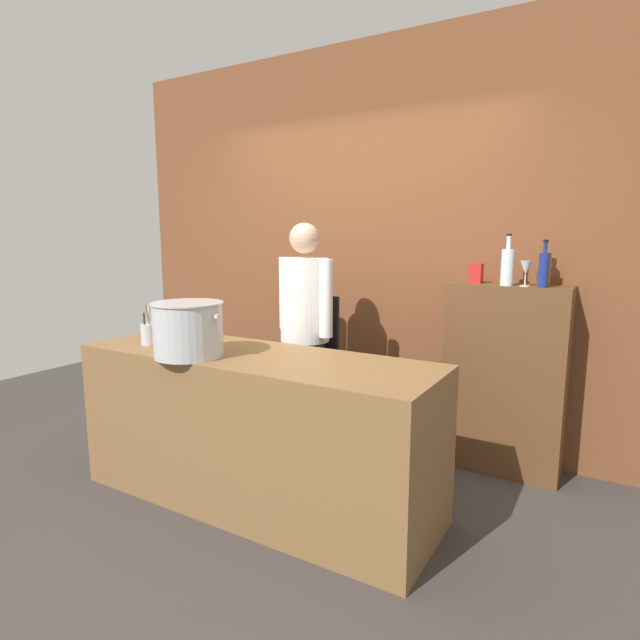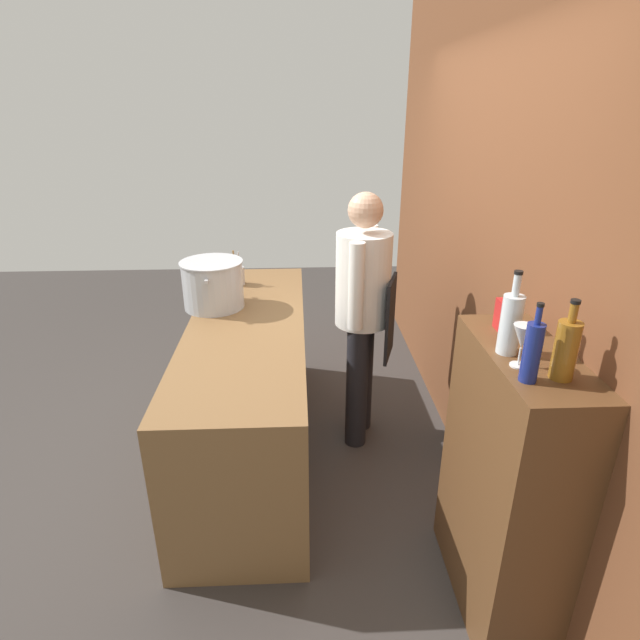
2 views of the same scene
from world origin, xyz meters
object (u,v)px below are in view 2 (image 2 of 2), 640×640
object	(u,v)px
chef	(363,305)
spice_tin_red	(507,315)
wine_bottle_clear	(511,323)
wine_bottle_cobalt	(532,351)
wine_bottle_amber	(566,349)
wine_glass_tall	(523,338)
utensil_crock	(237,275)
stockpot_large	(213,284)

from	to	relation	value
chef	spice_tin_red	bearing A→B (deg)	-138.92
wine_bottle_clear	wine_bottle_cobalt	world-z (taller)	wine_bottle_clear
wine_bottle_amber	wine_bottle_clear	xyz separation A→B (m)	(-0.20, -0.11, 0.01)
wine_bottle_cobalt	wine_glass_tall	xyz separation A→B (m)	(-0.10, 0.01, 0.00)
chef	wine_bottle_cobalt	bearing A→B (deg)	-148.13
utensil_crock	wine_bottle_clear	xyz separation A→B (m)	(1.88, 1.22, 0.41)
chef	wine_glass_tall	distance (m)	1.48
wine_bottle_clear	wine_bottle_cobalt	size ratio (longest dim) A/B	1.14
wine_bottle_clear	spice_tin_red	xyz separation A→B (m)	(-0.21, 0.07, -0.06)
stockpot_large	wine_bottle_cobalt	world-z (taller)	wine_bottle_cobalt
utensil_crock	wine_bottle_cobalt	size ratio (longest dim) A/B	0.91
utensil_crock	wine_bottle_cobalt	xyz separation A→B (m)	(2.09, 1.21, 0.40)
chef	wine_bottle_amber	size ratio (longest dim) A/B	5.78
wine_bottle_clear	wine_bottle_amber	bearing A→B (deg)	29.21
stockpot_large	spice_tin_red	xyz separation A→B (m)	(1.23, 1.40, 0.27)
stockpot_large	wine_bottle_clear	world-z (taller)	wine_bottle_clear
wine_glass_tall	spice_tin_red	xyz separation A→B (m)	(-0.32, 0.07, -0.05)
wine_bottle_cobalt	wine_glass_tall	size ratio (longest dim) A/B	1.77
spice_tin_red	wine_bottle_clear	bearing A→B (deg)	-19.55
stockpot_large	wine_bottle_clear	size ratio (longest dim) A/B	1.41
wine_bottle_cobalt	wine_glass_tall	bearing A→B (deg)	174.05
utensil_crock	wine_bottle_cobalt	distance (m)	2.45
chef	stockpot_large	world-z (taller)	chef
spice_tin_red	wine_bottle_cobalt	bearing A→B (deg)	-11.26
utensil_crock	spice_tin_red	bearing A→B (deg)	37.81
wine_glass_tall	spice_tin_red	bearing A→B (deg)	167.07
wine_bottle_amber	wine_bottle_clear	size ratio (longest dim) A/B	0.89
chef	stockpot_large	bearing A→B (deg)	97.35
stockpot_large	utensil_crock	distance (m)	0.46
chef	wine_bottle_cobalt	size ratio (longest dim) A/B	5.86
utensil_crock	wine_bottle_cobalt	world-z (taller)	wine_bottle_cobalt
utensil_crock	wine_bottle_amber	size ratio (longest dim) A/B	0.90
wine_bottle_clear	wine_glass_tall	size ratio (longest dim) A/B	2.01
wine_bottle_clear	utensil_crock	bearing A→B (deg)	-146.98
wine_bottle_amber	wine_glass_tall	bearing A→B (deg)	-129.15
chef	wine_bottle_clear	distance (m)	1.38
stockpot_large	wine_glass_tall	size ratio (longest dim) A/B	2.85
wine_bottle_amber	wine_bottle_cobalt	world-z (taller)	wine_bottle_amber
chef	wine_bottle_amber	world-z (taller)	chef
stockpot_large	wine_bottle_cobalt	distance (m)	2.14
chef	utensil_crock	size ratio (longest dim) A/B	6.46
wine_bottle_clear	spice_tin_red	world-z (taller)	wine_bottle_clear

